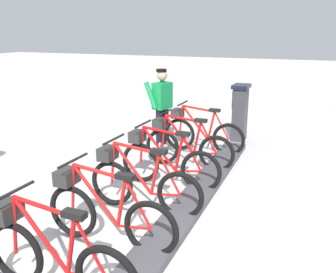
{
  "coord_description": "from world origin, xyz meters",
  "views": [
    {
      "loc": [
        -1.53,
        3.57,
        2.46
      ],
      "look_at": [
        0.5,
        -1.48,
        0.9
      ],
      "focal_mm": 40.04,
      "sensor_mm": 36.0,
      "label": 1
    }
  ],
  "objects_px": {
    "bike_docked_1": "(185,145)",
    "bike_docked_5": "(52,255)",
    "bike_docked_0": "(200,132)",
    "bike_docked_2": "(165,161)",
    "payment_kiosk": "(240,112)",
    "bike_docked_4": "(104,211)",
    "bike_docked_3": "(140,182)",
    "worker_near_rack": "(162,104)"
  },
  "relations": [
    {
      "from": "bike_docked_1",
      "to": "bike_docked_5",
      "type": "relative_size",
      "value": 1.0
    },
    {
      "from": "payment_kiosk",
      "to": "bike_docked_1",
      "type": "bearing_deg",
      "value": 74.91
    },
    {
      "from": "bike_docked_1",
      "to": "worker_near_rack",
      "type": "height_order",
      "value": "worker_near_rack"
    },
    {
      "from": "bike_docked_1",
      "to": "bike_docked_4",
      "type": "distance_m",
      "value": 2.82
    },
    {
      "from": "payment_kiosk",
      "to": "bike_docked_2",
      "type": "distance_m",
      "value": 3.12
    },
    {
      "from": "bike_docked_2",
      "to": "bike_docked_5",
      "type": "xyz_separation_m",
      "value": [
        0.0,
        2.82,
        0.0
      ]
    },
    {
      "from": "payment_kiosk",
      "to": "worker_near_rack",
      "type": "height_order",
      "value": "worker_near_rack"
    },
    {
      "from": "bike_docked_2",
      "to": "bike_docked_5",
      "type": "bearing_deg",
      "value": 90.0
    },
    {
      "from": "payment_kiosk",
      "to": "bike_docked_1",
      "type": "distance_m",
      "value": 2.21
    },
    {
      "from": "bike_docked_1",
      "to": "bike_docked_3",
      "type": "relative_size",
      "value": 1.0
    },
    {
      "from": "bike_docked_3",
      "to": "bike_docked_4",
      "type": "distance_m",
      "value": 0.94
    },
    {
      "from": "payment_kiosk",
      "to": "bike_docked_1",
      "type": "xyz_separation_m",
      "value": [
        0.57,
        2.12,
        -0.24
      ]
    },
    {
      "from": "bike_docked_1",
      "to": "bike_docked_3",
      "type": "xyz_separation_m",
      "value": [
        0.0,
        1.88,
        0.0
      ]
    },
    {
      "from": "bike_docked_0",
      "to": "bike_docked_4",
      "type": "height_order",
      "value": "same"
    },
    {
      "from": "bike_docked_4",
      "to": "payment_kiosk",
      "type": "bearing_deg",
      "value": -96.61
    },
    {
      "from": "bike_docked_0",
      "to": "bike_docked_1",
      "type": "xyz_separation_m",
      "value": [
        0.0,
        0.94,
        0.0
      ]
    },
    {
      "from": "bike_docked_3",
      "to": "bike_docked_4",
      "type": "xyz_separation_m",
      "value": [
        0.0,
        0.94,
        0.0
      ]
    },
    {
      "from": "bike_docked_0",
      "to": "worker_near_rack",
      "type": "bearing_deg",
      "value": -10.25
    },
    {
      "from": "bike_docked_0",
      "to": "bike_docked_1",
      "type": "distance_m",
      "value": 0.94
    },
    {
      "from": "bike_docked_1",
      "to": "bike_docked_4",
      "type": "height_order",
      "value": "same"
    },
    {
      "from": "bike_docked_2",
      "to": "bike_docked_3",
      "type": "height_order",
      "value": "same"
    },
    {
      "from": "bike_docked_3",
      "to": "worker_near_rack",
      "type": "bearing_deg",
      "value": -72.88
    },
    {
      "from": "bike_docked_2",
      "to": "payment_kiosk",
      "type": "bearing_deg",
      "value": -100.59
    },
    {
      "from": "bike_docked_1",
      "to": "bike_docked_3",
      "type": "distance_m",
      "value": 1.88
    },
    {
      "from": "payment_kiosk",
      "to": "bike_docked_4",
      "type": "height_order",
      "value": "payment_kiosk"
    },
    {
      "from": "worker_near_rack",
      "to": "payment_kiosk",
      "type": "bearing_deg",
      "value": -145.73
    },
    {
      "from": "bike_docked_3",
      "to": "bike_docked_0",
      "type": "bearing_deg",
      "value": -90.0
    },
    {
      "from": "bike_docked_2",
      "to": "bike_docked_3",
      "type": "bearing_deg",
      "value": 90.0
    },
    {
      "from": "bike_docked_5",
      "to": "bike_docked_0",
      "type": "bearing_deg",
      "value": -90.0
    },
    {
      "from": "bike_docked_5",
      "to": "worker_near_rack",
      "type": "xyz_separation_m",
      "value": [
        0.92,
        -4.86,
        0.48
      ]
    },
    {
      "from": "bike_docked_1",
      "to": "bike_docked_2",
      "type": "bearing_deg",
      "value": 90.0
    },
    {
      "from": "bike_docked_3",
      "to": "bike_docked_5",
      "type": "height_order",
      "value": "same"
    },
    {
      "from": "bike_docked_2",
      "to": "worker_near_rack",
      "type": "bearing_deg",
      "value": -65.8
    },
    {
      "from": "bike_docked_3",
      "to": "worker_near_rack",
      "type": "xyz_separation_m",
      "value": [
        0.92,
        -2.98,
        0.48
      ]
    },
    {
      "from": "bike_docked_4",
      "to": "bike_docked_2",
      "type": "bearing_deg",
      "value": -90.0
    },
    {
      "from": "bike_docked_1",
      "to": "bike_docked_5",
      "type": "height_order",
      "value": "same"
    },
    {
      "from": "bike_docked_1",
      "to": "bike_docked_4",
      "type": "bearing_deg",
      "value": 90.0
    },
    {
      "from": "payment_kiosk",
      "to": "bike_docked_5",
      "type": "bearing_deg",
      "value": 84.44
    },
    {
      "from": "worker_near_rack",
      "to": "bike_docked_1",
      "type": "bearing_deg",
      "value": 129.74
    },
    {
      "from": "bike_docked_3",
      "to": "worker_near_rack",
      "type": "height_order",
      "value": "worker_near_rack"
    },
    {
      "from": "bike_docked_0",
      "to": "bike_docked_2",
      "type": "xyz_separation_m",
      "value": [
        0.0,
        1.88,
        0.0
      ]
    },
    {
      "from": "payment_kiosk",
      "to": "bike_docked_0",
      "type": "xyz_separation_m",
      "value": [
        0.57,
        1.18,
        -0.24
      ]
    }
  ]
}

